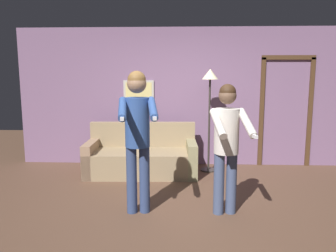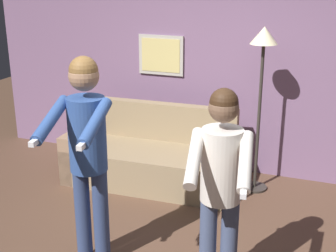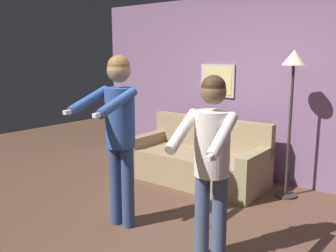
# 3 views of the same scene
# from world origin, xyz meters

# --- Properties ---
(ground_plane) EXTENTS (12.00, 12.00, 0.00)m
(ground_plane) POSITION_xyz_m (0.00, 0.00, 0.00)
(ground_plane) COLOR brown
(back_wall_assembly) EXTENTS (6.40, 0.10, 2.60)m
(back_wall_assembly) POSITION_xyz_m (0.02, 2.28, 1.30)
(back_wall_assembly) COLOR slate
(back_wall_assembly) RESTS_ON ground_plane
(couch) EXTENTS (1.93, 0.92, 0.87)m
(couch) POSITION_xyz_m (-0.78, 1.58, 0.28)
(couch) COLOR #957E5D
(couch) RESTS_ON ground_plane
(torchiere_lamp) EXTENTS (0.29, 0.29, 1.83)m
(torchiere_lamp) POSITION_xyz_m (0.41, 1.81, 1.47)
(torchiere_lamp) COLOR #332D28
(torchiere_lamp) RESTS_ON ground_plane
(person_standing_left) EXTENTS (0.51, 0.76, 1.77)m
(person_standing_left) POSITION_xyz_m (-0.61, -0.09, 1.08)
(person_standing_left) COLOR navy
(person_standing_left) RESTS_ON ground_plane
(person_standing_right) EXTENTS (0.51, 0.63, 1.61)m
(person_standing_right) POSITION_xyz_m (0.47, -0.07, 0.97)
(person_standing_right) COLOR #425073
(person_standing_right) RESTS_ON ground_plane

